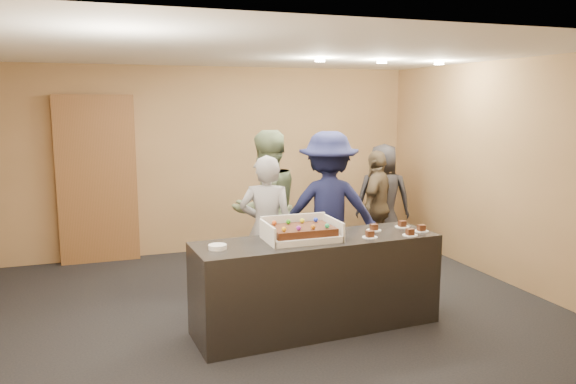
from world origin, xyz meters
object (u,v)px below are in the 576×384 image
at_px(person_brown_extra, 377,207).
at_px(person_dark_suit, 383,199).
at_px(sheet_cake, 301,230).
at_px(person_server_grey, 267,229).
at_px(cake_box, 300,235).
at_px(person_sage_man, 266,209).
at_px(plate_stack, 218,247).
at_px(serving_counter, 317,283).
at_px(storage_cabinet, 97,180).
at_px(person_navy_man, 328,211).

height_order(person_brown_extra, person_dark_suit, person_dark_suit).
distance_m(sheet_cake, person_server_grey, 0.92).
relative_size(cake_box, sheet_cake, 1.17).
bearing_deg(person_sage_man, plate_stack, 37.51).
bearing_deg(cake_box, serving_counter, -8.87).
relative_size(storage_cabinet, plate_stack, 13.99).
xyz_separation_m(storage_cabinet, person_sage_man, (1.88, -1.74, -0.21)).
xyz_separation_m(cake_box, person_dark_suit, (2.11, 2.23, -0.14)).
bearing_deg(storage_cabinet, person_navy_man, -38.84).
distance_m(person_sage_man, person_brown_extra, 1.80).
height_order(person_server_grey, person_sage_man, person_sage_man).
xyz_separation_m(serving_counter, cake_box, (-0.16, 0.03, 0.50)).
bearing_deg(serving_counter, person_sage_man, 89.83).
height_order(cake_box, sheet_cake, cake_box).
height_order(storage_cabinet, sheet_cake, storage_cabinet).
relative_size(person_brown_extra, person_dark_suit, 0.96).
bearing_deg(cake_box, person_server_grey, 94.79).
bearing_deg(serving_counter, plate_stack, -179.52).
height_order(cake_box, plate_stack, cake_box).
height_order(plate_stack, person_sage_man, person_sage_man).
bearing_deg(person_dark_suit, person_navy_man, 67.26).
distance_m(serving_counter, plate_stack, 1.10).
distance_m(person_brown_extra, person_dark_suit, 0.47).
bearing_deg(sheet_cake, person_navy_man, 55.69).
bearing_deg(person_sage_man, serving_counter, 72.12).
bearing_deg(person_sage_man, cake_box, 65.46).
relative_size(serving_counter, person_dark_suit, 1.49).
xyz_separation_m(person_sage_man, person_dark_suit, (2.03, 0.83, -0.13)).
bearing_deg(person_brown_extra, plate_stack, -7.08).
bearing_deg(serving_counter, person_brown_extra, 45.37).
bearing_deg(storage_cabinet, person_sage_man, -42.71).
distance_m(person_server_grey, person_sage_man, 0.57).
bearing_deg(serving_counter, cake_box, 167.72).
distance_m(storage_cabinet, plate_stack, 3.38).
relative_size(cake_box, person_brown_extra, 0.45).
relative_size(serving_counter, person_navy_man, 1.29).
bearing_deg(sheet_cake, person_server_grey, 94.63).
distance_m(person_sage_man, person_dark_suit, 2.19).
bearing_deg(person_sage_man, person_dark_suit, -178.92).
bearing_deg(person_navy_man, person_dark_suit, -123.52).
xyz_separation_m(cake_box, person_brown_extra, (1.82, 1.86, -0.17)).
bearing_deg(serving_counter, person_navy_man, 58.51).
bearing_deg(cake_box, person_navy_man, 55.08).
bearing_deg(person_navy_man, sheet_cake, 72.02).
relative_size(sheet_cake, person_navy_man, 0.32).
distance_m(serving_counter, person_dark_suit, 3.00).
xyz_separation_m(serving_counter, plate_stack, (-0.99, -0.07, 0.47)).
bearing_deg(plate_stack, person_brown_extra, 36.48).
distance_m(storage_cabinet, sheet_cake, 3.64).
xyz_separation_m(serving_counter, person_navy_man, (0.59, 1.11, 0.48)).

